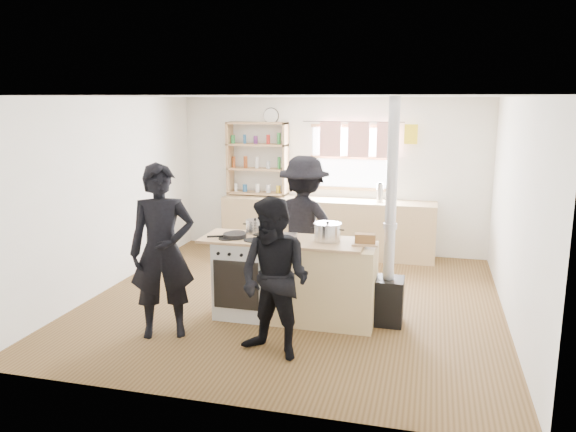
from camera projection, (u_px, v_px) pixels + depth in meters
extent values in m
cube|color=brown|center=(294.00, 301.00, 7.01)|extent=(5.00, 5.00, 0.01)
cube|color=tan|center=(327.00, 227.00, 9.02)|extent=(3.40, 0.55, 0.90)
cube|color=tan|center=(258.00, 193.00, 9.32)|extent=(1.00, 0.28, 0.03)
cube|color=tan|center=(257.00, 169.00, 9.24)|extent=(1.00, 0.28, 0.03)
cube|color=tan|center=(257.00, 145.00, 9.16)|extent=(1.00, 0.28, 0.03)
cube|color=tan|center=(257.00, 123.00, 9.09)|extent=(1.00, 0.28, 0.03)
cube|color=tan|center=(230.00, 158.00, 9.32)|extent=(0.04, 0.28, 1.20)
cube|color=tan|center=(286.00, 160.00, 9.09)|extent=(0.04, 0.28, 1.20)
cylinder|color=silver|center=(380.00, 193.00, 8.69)|extent=(0.10, 0.10, 0.29)
cube|color=silver|center=(245.00, 277.00, 6.50)|extent=(0.60, 0.60, 0.90)
cube|color=#DABE83|center=(321.00, 283.00, 6.28)|extent=(1.20, 0.60, 0.90)
cube|color=tan|center=(282.00, 240.00, 6.30)|extent=(1.84, 0.64, 0.03)
cylinder|color=black|center=(235.00, 236.00, 6.35)|extent=(0.35, 0.35, 0.05)
cylinder|color=#286221|center=(235.00, 234.00, 6.34)|extent=(0.24, 0.24, 0.02)
cube|color=silver|center=(281.00, 237.00, 6.24)|extent=(0.33, 0.25, 0.07)
cube|color=brown|center=(281.00, 235.00, 6.24)|extent=(0.28, 0.21, 0.02)
cylinder|color=#B1B1B4|center=(255.00, 227.00, 6.56)|extent=(0.21, 0.21, 0.15)
cylinder|color=#B1B1B4|center=(255.00, 220.00, 6.54)|extent=(0.22, 0.22, 0.01)
sphere|color=black|center=(255.00, 219.00, 6.54)|extent=(0.03, 0.03, 0.03)
cylinder|color=#BDBDBF|center=(327.00, 232.00, 6.20)|extent=(0.29, 0.29, 0.19)
cylinder|color=#BDBDBF|center=(328.00, 224.00, 6.18)|extent=(0.30, 0.30, 0.01)
sphere|color=black|center=(328.00, 222.00, 6.17)|extent=(0.03, 0.03, 0.03)
cube|color=tan|center=(365.00, 244.00, 6.05)|extent=(0.29, 0.22, 0.02)
cube|color=olive|center=(365.00, 238.00, 6.03)|extent=(0.23, 0.12, 0.10)
cube|color=black|center=(387.00, 301.00, 6.26)|extent=(0.35, 0.35, 0.52)
cylinder|color=#ADADB2|center=(391.00, 190.00, 6.00)|extent=(0.12, 0.12, 1.98)
imported|color=black|center=(162.00, 251.00, 5.83)|extent=(0.79, 0.67, 1.84)
imported|color=black|center=(275.00, 279.00, 5.36)|extent=(0.91, 0.81, 1.57)
imported|color=black|center=(304.00, 226.00, 7.14)|extent=(1.24, 0.83, 1.78)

